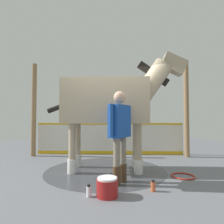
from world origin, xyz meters
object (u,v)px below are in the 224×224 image
Objects in this scene: wash_bucket at (107,187)px; hose_coil at (183,176)px; bottle_shampoo at (89,191)px; handler at (120,129)px; bottle_spray at (153,186)px; horse at (111,103)px.

wash_bucket is 1.89m from hose_coil.
hose_coil is at bearing -81.56° from bottle_shampoo.
wash_bucket is at bearing 102.25° from handler.
bottle_spray is (-0.16, -1.08, -0.00)m from bottle_shampoo.
bottle_shampoo is 1.01× the size of bottle_spray.
horse is 2.28m from hose_coil.
handler is 1.74m from hose_coil.
horse is 2.16m from bottle_spray.
bottle_shampoo reaches higher than hose_coil.
bottle_spray is (-1.50, -0.21, -1.54)m from horse.
horse is 2.13m from wash_bucket.
bottle_spray is at bearing -59.66° from horse.
bottle_shampoo is 0.39× the size of hose_coil.
bottle_spray is at bearing -95.42° from wash_bucket.
wash_bucket is (-0.48, 0.42, -0.88)m from handler.
wash_bucket is at bearing -106.82° from bottle_shampoo.
bottle_shampoo is at bearing 98.44° from hose_coil.
horse is at bearing 7.84° from bottle_spray.
bottle_spray is at bearing -98.45° from bottle_shampoo.
handler is 1.24m from bottle_shampoo.
handler is at bearing -41.21° from wash_bucket.
handler is at bearing -77.64° from horse.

